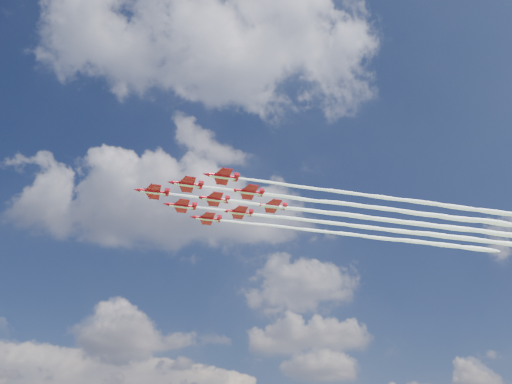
# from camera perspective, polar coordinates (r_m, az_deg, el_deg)

# --- Properties ---
(jet_lead) EXTENTS (113.74, 27.63, 2.72)m
(jet_lead) POSITION_cam_1_polar(r_m,az_deg,el_deg) (165.01, 7.38, -2.26)
(jet_lead) COLOR #AB0919
(jet_row2_port) EXTENTS (113.74, 27.63, 2.72)m
(jet_row2_port) POSITION_cam_1_polar(r_m,az_deg,el_deg) (162.92, 11.34, -1.51)
(jet_row2_port) COLOR #AB0919
(jet_row2_starb) EXTENTS (113.74, 27.63, 2.72)m
(jet_row2_starb) POSITION_cam_1_polar(r_m,az_deg,el_deg) (174.06, 9.49, -3.63)
(jet_row2_starb) COLOR #AB0919
(jet_row3_port) EXTENTS (113.74, 27.63, 2.72)m
(jet_row3_port) POSITION_cam_1_polar(r_m,az_deg,el_deg) (161.66, 15.38, -0.74)
(jet_row3_port) COLOR #AB0919
(jet_row3_centre) EXTENTS (113.74, 27.63, 2.72)m
(jet_row3_centre) POSITION_cam_1_polar(r_m,az_deg,el_deg) (172.32, 13.27, -2.93)
(jet_row3_centre) COLOR #AB0919
(jet_row3_starb) EXTENTS (113.74, 27.63, 2.72)m
(jet_row3_starb) POSITION_cam_1_polar(r_m,az_deg,el_deg) (183.42, 11.40, -4.86)
(jet_row3_starb) COLOR #AB0919
(jet_row4_port) EXTENTS (113.74, 27.63, 2.72)m
(jet_row4_port) POSITION_cam_1_polar(r_m,az_deg,el_deg) (171.37, 17.10, -2.21)
(jet_row4_port) COLOR #AB0919
(jet_row4_starb) EXTENTS (113.74, 27.63, 2.72)m
(jet_row4_starb) POSITION_cam_1_polar(r_m,az_deg,el_deg) (182.00, 14.99, -4.20)
(jet_row4_starb) COLOR #AB0919
(jet_tail) EXTENTS (113.74, 27.63, 2.72)m
(jet_tail) POSITION_cam_1_polar(r_m,az_deg,el_deg) (181.32, 18.63, -3.51)
(jet_tail) COLOR #AB0919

